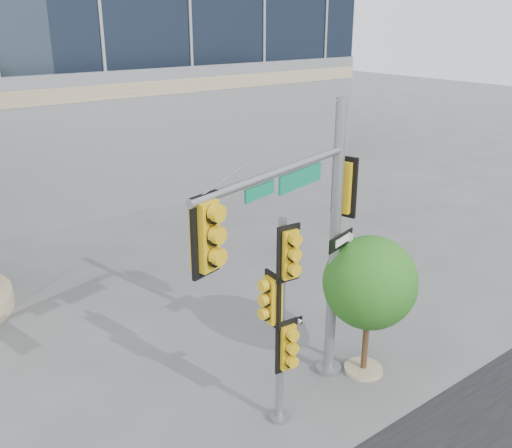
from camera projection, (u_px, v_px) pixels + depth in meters
ground at (299, 392)px, 13.01m from camera, size 120.00×120.00×0.00m
main_signal_pole at (308, 228)px, 11.50m from camera, size 4.95×1.77×6.52m
secondary_signal_pole at (282, 311)px, 11.12m from camera, size 0.78×0.62×4.54m
street_tree at (370, 286)px, 13.03m from camera, size 2.21×2.16×3.45m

